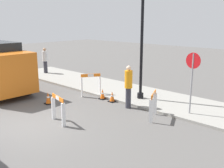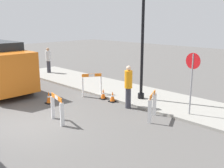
{
  "view_description": "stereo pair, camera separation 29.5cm",
  "coord_description": "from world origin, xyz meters",
  "views": [
    {
      "loc": [
        8.13,
        -3.9,
        3.62
      ],
      "look_at": [
        0.83,
        3.89,
        1.0
      ],
      "focal_mm": 42.0,
      "sensor_mm": 36.0,
      "label": 1
    },
    {
      "loc": [
        8.34,
        -3.69,
        3.62
      ],
      "look_at": [
        0.83,
        3.89,
        1.0
      ],
      "focal_mm": 42.0,
      "sensor_mm": 36.0,
      "label": 2
    }
  ],
  "objects": [
    {
      "name": "barricade_0",
      "position": [
        0.65,
        1.26,
        0.55
      ],
      "size": [
        0.95,
        0.33,
        1.01
      ],
      "rotation": [
        0.0,
        0.0,
        6.07
      ],
      "color": "white",
      "rests_on": "ground_plane"
    },
    {
      "name": "person_pedestrian",
      "position": [
        -7.17,
        5.81,
        1.01
      ],
      "size": [
        0.37,
        0.37,
        1.69
      ],
      "rotation": [
        0.0,
        0.0,
        3.09
      ],
      "color": "#33333D",
      "rests_on": "sidewalk_slab"
    },
    {
      "name": "traffic_cone_1",
      "position": [
        -1.48,
        2.24,
        0.26
      ],
      "size": [
        0.3,
        0.3,
        0.55
      ],
      "color": "black",
      "rests_on": "ground_plane"
    },
    {
      "name": "person_worker",
      "position": [
        1.43,
        4.25,
        0.98
      ],
      "size": [
        0.45,
        0.45,
        1.81
      ],
      "rotation": [
        0.0,
        0.0,
        -2.18
      ],
      "color": "#33333D",
      "rests_on": "ground_plane"
    },
    {
      "name": "traffic_cone_2",
      "position": [
        0.36,
        4.4,
        0.23
      ],
      "size": [
        0.3,
        0.3,
        0.49
      ],
      "color": "black",
      "rests_on": "ground_plane"
    },
    {
      "name": "barricade_1",
      "position": [
        2.89,
        3.93,
        0.56
      ],
      "size": [
        0.52,
        0.92,
        1.02
      ],
      "rotation": [
        0.0,
        0.0,
        8.29
      ],
      "color": "white",
      "rests_on": "ground_plane"
    },
    {
      "name": "stop_sign",
      "position": [
        3.77,
        5.14,
        1.68
      ],
      "size": [
        0.6,
        0.07,
        2.35
      ],
      "rotation": [
        0.0,
        0.0,
        3.06
      ],
      "color": "gray",
      "rests_on": "sidewalk_slab"
    },
    {
      "name": "streetlamp_post",
      "position": [
        1.15,
        5.46,
        3.91
      ],
      "size": [
        0.44,
        0.44,
        5.99
      ],
      "color": "black",
      "rests_on": "sidewalk_slab"
    },
    {
      "name": "traffic_cone_0",
      "position": [
        -0.26,
        4.4,
        0.24
      ],
      "size": [
        0.3,
        0.3,
        0.49
      ],
      "color": "black",
      "rests_on": "ground_plane"
    },
    {
      "name": "ground_plane",
      "position": [
        0.0,
        0.0,
        0.0
      ],
      "size": [
        60.0,
        60.0,
        0.0
      ],
      "primitive_type": "plane",
      "color": "#565451"
    },
    {
      "name": "sidewalk_slab",
      "position": [
        0.0,
        5.97,
        0.05
      ],
      "size": [
        18.0,
        2.94,
        0.1
      ],
      "color": "gray",
      "rests_on": "ground_plane"
    },
    {
      "name": "barricade_2",
      "position": [
        -1.0,
        4.35,
        0.61
      ],
      "size": [
        0.62,
        0.87,
        1.11
      ],
      "rotation": [
        0.0,
        0.0,
        10.43
      ],
      "color": "white",
      "rests_on": "ground_plane"
    }
  ]
}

